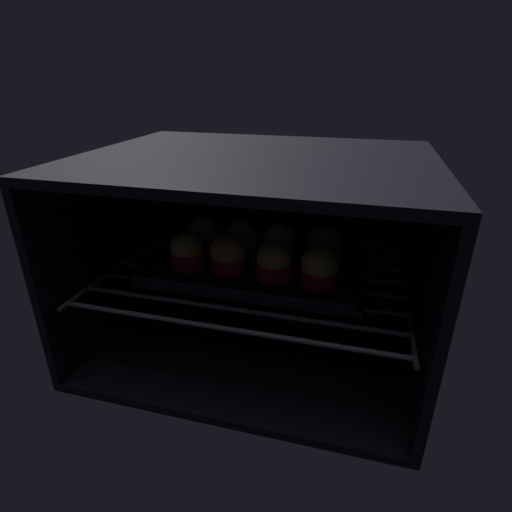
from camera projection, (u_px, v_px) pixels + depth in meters
oven_cavity at (262, 247)px, 78.93cm from camera, size 59.00×47.00×37.00cm
oven_rack at (256, 272)px, 76.62cm from camera, size 54.80×42.00×0.80cm
baking_tray at (256, 268)px, 76.05cm from camera, size 39.45×23.41×2.20cm
muffin_row0_col0 at (187, 251)px, 74.08cm from camera, size 6.14×6.14×6.79cm
muffin_row0_col1 at (228, 255)px, 72.23cm from camera, size 6.39×6.39×7.11cm
muffin_row0_col2 at (274, 262)px, 69.75cm from camera, size 6.14×6.14×6.97cm
muffin_row0_col3 at (320, 267)px, 67.85cm from camera, size 6.50×6.50×7.06cm
muffin_row1_col0 at (205, 234)px, 80.94cm from camera, size 6.34×6.34×7.35cm
muffin_row1_col1 at (241, 239)px, 78.57cm from camera, size 6.46×6.46×7.58cm
muffin_row1_col2 at (280, 243)px, 76.96cm from camera, size 6.14×6.14×7.43cm
muffin_row1_col3 at (324, 246)px, 75.00cm from camera, size 6.64×6.64×7.57cm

